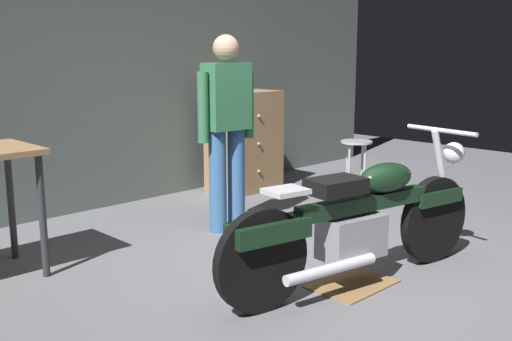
# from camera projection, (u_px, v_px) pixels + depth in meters

# --- Properties ---
(ground_plane) EXTENTS (12.00, 12.00, 0.00)m
(ground_plane) POSITION_uv_depth(u_px,v_px,m) (325.00, 277.00, 4.20)
(ground_plane) COLOR slate
(back_wall) EXTENTS (8.00, 0.12, 3.10)m
(back_wall) POSITION_uv_depth(u_px,v_px,m) (103.00, 49.00, 5.86)
(back_wall) COLOR #56605B
(back_wall) RESTS_ON ground_plane
(motorcycle) EXTENTS (2.17, 0.69, 1.00)m
(motorcycle) POSITION_uv_depth(u_px,v_px,m) (360.00, 219.00, 4.00)
(motorcycle) COLOR black
(motorcycle) RESTS_ON ground_plane
(person_standing) EXTENTS (0.57, 0.25, 1.67)m
(person_standing) POSITION_uv_depth(u_px,v_px,m) (227.00, 124.00, 5.13)
(person_standing) COLOR #396599
(person_standing) RESTS_ON ground_plane
(shop_stool) EXTENTS (0.32, 0.32, 0.64)m
(shop_stool) POSITION_uv_depth(u_px,v_px,m) (356.00, 155.00, 6.14)
(shop_stool) COLOR #B2B2B7
(shop_stool) RESTS_ON ground_plane
(wooden_dresser) EXTENTS (0.80, 0.47, 1.10)m
(wooden_dresser) POSITION_uv_depth(u_px,v_px,m) (244.00, 142.00, 6.66)
(wooden_dresser) COLOR #99724C
(wooden_dresser) RESTS_ON ground_plane
(drip_tray) EXTENTS (0.56, 0.40, 0.01)m
(drip_tray) POSITION_uv_depth(u_px,v_px,m) (352.00, 284.00, 4.05)
(drip_tray) COLOR olive
(drip_tray) RESTS_ON ground_plane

